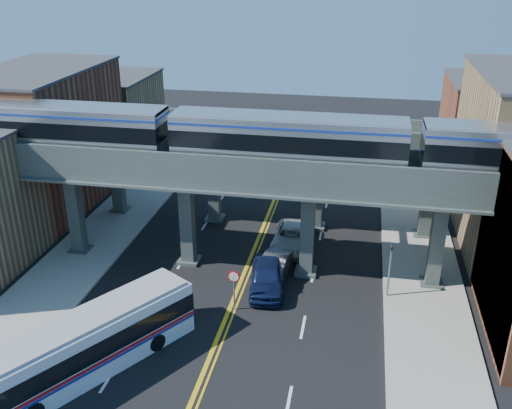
{
  "coord_description": "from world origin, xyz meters",
  "views": [
    {
      "loc": [
        6.88,
        -24.7,
        19.29
      ],
      "look_at": [
        0.73,
        7.56,
        4.87
      ],
      "focal_mm": 40.0,
      "sensor_mm": 36.0,
      "label": 1
    }
  ],
  "objects_px": {
    "transit_train": "(288,139)",
    "car_lane_b": "(274,269)",
    "car_lane_a": "(267,276)",
    "car_lane_d": "(309,176)",
    "traffic_signal": "(390,265)",
    "car_lane_c": "(291,238)",
    "transit_bus": "(89,344)",
    "stop_sign": "(234,284)"
  },
  "relations": [
    {
      "from": "stop_sign",
      "to": "car_lane_d",
      "type": "xyz_separation_m",
      "value": [
        2.25,
        21.0,
        -1.02
      ]
    },
    {
      "from": "transit_bus",
      "to": "car_lane_d",
      "type": "distance_m",
      "value": 28.74
    },
    {
      "from": "stop_sign",
      "to": "car_lane_b",
      "type": "relative_size",
      "value": 0.56
    },
    {
      "from": "stop_sign",
      "to": "transit_bus",
      "type": "distance_m",
      "value": 8.83
    },
    {
      "from": "stop_sign",
      "to": "car_lane_b",
      "type": "height_order",
      "value": "stop_sign"
    },
    {
      "from": "car_lane_a",
      "to": "car_lane_b",
      "type": "relative_size",
      "value": 1.12
    },
    {
      "from": "car_lane_d",
      "to": "transit_train",
      "type": "bearing_deg",
      "value": -88.59
    },
    {
      "from": "transit_train",
      "to": "car_lane_d",
      "type": "xyz_separation_m",
      "value": [
        -0.04,
        16.0,
        -8.39
      ]
    },
    {
      "from": "car_lane_c",
      "to": "transit_bus",
      "type": "bearing_deg",
      "value": -118.08
    },
    {
      "from": "transit_train",
      "to": "car_lane_a",
      "type": "relative_size",
      "value": 8.35
    },
    {
      "from": "transit_train",
      "to": "traffic_signal",
      "type": "height_order",
      "value": "transit_train"
    },
    {
      "from": "stop_sign",
      "to": "car_lane_b",
      "type": "xyz_separation_m",
      "value": [
        1.73,
        3.85,
        -0.99
      ]
    },
    {
      "from": "transit_train",
      "to": "car_lane_b",
      "type": "bearing_deg",
      "value": -115.8
    },
    {
      "from": "stop_sign",
      "to": "transit_bus",
      "type": "bearing_deg",
      "value": -132.2
    },
    {
      "from": "car_lane_a",
      "to": "car_lane_d",
      "type": "height_order",
      "value": "car_lane_a"
    },
    {
      "from": "car_lane_b",
      "to": "car_lane_d",
      "type": "bearing_deg",
      "value": 94.02
    },
    {
      "from": "transit_train",
      "to": "stop_sign",
      "type": "xyz_separation_m",
      "value": [
        -2.29,
        -5.0,
        -7.37
      ]
    },
    {
      "from": "traffic_signal",
      "to": "car_lane_d",
      "type": "distance_m",
      "value": 19.25
    },
    {
      "from": "traffic_signal",
      "to": "car_lane_d",
      "type": "relative_size",
      "value": 0.8
    },
    {
      "from": "traffic_signal",
      "to": "car_lane_a",
      "type": "relative_size",
      "value": 0.78
    },
    {
      "from": "car_lane_b",
      "to": "car_lane_c",
      "type": "bearing_deg",
      "value": 89.56
    },
    {
      "from": "stop_sign",
      "to": "car_lane_b",
      "type": "distance_m",
      "value": 4.33
    },
    {
      "from": "traffic_signal",
      "to": "stop_sign",
      "type": "bearing_deg",
      "value": -161.37
    },
    {
      "from": "transit_train",
      "to": "car_lane_b",
      "type": "relative_size",
      "value": 9.38
    },
    {
      "from": "traffic_signal",
      "to": "car_lane_c",
      "type": "height_order",
      "value": "traffic_signal"
    },
    {
      "from": "stop_sign",
      "to": "car_lane_c",
      "type": "height_order",
      "value": "stop_sign"
    },
    {
      "from": "car_lane_b",
      "to": "car_lane_c",
      "type": "height_order",
      "value": "car_lane_b"
    },
    {
      "from": "transit_train",
      "to": "car_lane_a",
      "type": "height_order",
      "value": "transit_train"
    },
    {
      "from": "transit_train",
      "to": "stop_sign",
      "type": "distance_m",
      "value": 9.2
    },
    {
      "from": "car_lane_d",
      "to": "car_lane_b",
      "type": "bearing_deg",
      "value": -90.46
    },
    {
      "from": "transit_train",
      "to": "traffic_signal",
      "type": "relative_size",
      "value": 10.7
    },
    {
      "from": "car_lane_b",
      "to": "car_lane_c",
      "type": "distance_m",
      "value": 4.65
    },
    {
      "from": "transit_train",
      "to": "stop_sign",
      "type": "height_order",
      "value": "transit_train"
    },
    {
      "from": "car_lane_a",
      "to": "car_lane_d",
      "type": "xyz_separation_m",
      "value": [
        0.75,
        18.32,
        -0.15
      ]
    },
    {
      "from": "transit_train",
      "to": "car_lane_d",
      "type": "height_order",
      "value": "transit_train"
    },
    {
      "from": "transit_train",
      "to": "car_lane_a",
      "type": "distance_m",
      "value": 8.6
    },
    {
      "from": "transit_bus",
      "to": "car_lane_c",
      "type": "relative_size",
      "value": 2.07
    },
    {
      "from": "traffic_signal",
      "to": "car_lane_a",
      "type": "xyz_separation_m",
      "value": [
        -7.4,
        -0.32,
        -1.41
      ]
    },
    {
      "from": "car_lane_b",
      "to": "stop_sign",
      "type": "bearing_deg",
      "value": -108.53
    },
    {
      "from": "transit_train",
      "to": "car_lane_d",
      "type": "distance_m",
      "value": 18.07
    },
    {
      "from": "car_lane_a",
      "to": "car_lane_b",
      "type": "bearing_deg",
      "value": 71.17
    },
    {
      "from": "stop_sign",
      "to": "car_lane_a",
      "type": "distance_m",
      "value": 3.19
    }
  ]
}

